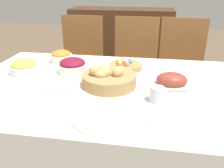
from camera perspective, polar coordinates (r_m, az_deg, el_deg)
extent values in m
cube|color=silver|center=(1.57, 1.15, -12.68)|extent=(1.81, 1.09, 0.74)
cylinder|color=brown|center=(2.19, 10.32, -6.44)|extent=(0.03, 0.03, 0.43)
cylinder|color=brown|center=(2.22, 20.42, -7.28)|extent=(0.03, 0.03, 0.43)
cylinder|color=brown|center=(2.54, 10.87, -2.09)|extent=(0.03, 0.03, 0.43)
cylinder|color=brown|center=(2.56, 19.55, -2.87)|extent=(0.03, 0.03, 0.43)
cube|color=brown|center=(2.27, 15.92, 0.50)|extent=(0.45, 0.45, 0.02)
cube|color=brown|center=(2.37, 16.54, 8.60)|extent=(0.42, 0.05, 0.54)
cylinder|color=brown|center=(2.37, -14.10, -4.40)|extent=(0.03, 0.03, 0.43)
cylinder|color=brown|center=(2.23, -5.11, -5.61)|extent=(0.03, 0.03, 0.43)
cylinder|color=brown|center=(2.68, -10.46, -0.61)|extent=(0.03, 0.03, 0.43)
cylinder|color=brown|center=(2.56, -2.44, -1.45)|extent=(0.03, 0.03, 0.43)
cube|color=brown|center=(2.36, -8.35, 2.04)|extent=(0.45, 0.45, 0.02)
cube|color=brown|center=(2.45, -7.04, 9.84)|extent=(0.42, 0.05, 0.54)
cylinder|color=brown|center=(2.21, -0.64, -5.78)|extent=(0.03, 0.03, 0.43)
cylinder|color=brown|center=(2.18, 9.50, -6.60)|extent=(0.03, 0.03, 0.43)
cylinder|color=brown|center=(2.55, 1.00, -1.52)|extent=(0.03, 0.03, 0.43)
cylinder|color=brown|center=(2.52, 9.74, -2.17)|extent=(0.03, 0.03, 0.43)
cube|color=brown|center=(2.26, 5.11, 1.22)|extent=(0.43, 0.43, 0.02)
cube|color=brown|center=(2.36, 5.84, 9.36)|extent=(0.42, 0.03, 0.54)
cube|color=#4C2D19|center=(3.33, 2.23, 9.45)|extent=(1.35, 0.44, 0.96)
cylinder|color=#AD8451|center=(1.36, -0.66, 1.00)|extent=(0.31, 0.31, 0.07)
ellipsoid|color=tan|center=(1.33, 1.42, 2.86)|extent=(0.08, 0.09, 0.06)
ellipsoid|color=tan|center=(1.34, -4.16, 3.22)|extent=(0.08, 0.08, 0.06)
ellipsoid|color=tan|center=(1.38, -1.63, 3.37)|extent=(0.09, 0.09, 0.05)
ellipsoid|color=tan|center=(1.33, -2.90, 2.40)|extent=(0.10, 0.09, 0.05)
ellipsoid|color=tan|center=(1.34, -1.88, 2.77)|extent=(0.09, 0.08, 0.06)
cylinder|color=#AD8451|center=(1.64, 3.32, 4.32)|extent=(0.22, 0.22, 0.03)
ellipsoid|color=#B27AD1|center=(1.63, 2.60, 5.45)|extent=(0.04, 0.04, 0.05)
ellipsoid|color=pink|center=(1.58, 3.60, 4.88)|extent=(0.03, 0.03, 0.04)
ellipsoid|color=pink|center=(1.66, 2.87, 5.80)|extent=(0.04, 0.04, 0.04)
ellipsoid|color=#F29E4C|center=(1.62, 1.75, 5.42)|extent=(0.04, 0.04, 0.05)
ellipsoid|color=#F29E4C|center=(1.63, 3.01, 5.40)|extent=(0.03, 0.03, 0.04)
ellipsoid|color=#F4D151|center=(1.59, 1.91, 5.00)|extent=(0.03, 0.03, 0.04)
ellipsoid|color=#60B2E0|center=(1.64, 4.46, 5.53)|extent=(0.03, 0.03, 0.04)
ellipsoid|color=silver|center=(1.42, 14.07, -0.08)|extent=(0.27, 0.19, 0.01)
ellipsoid|color=brown|center=(1.41, 14.19, 0.98)|extent=(0.18, 0.13, 0.09)
cylinder|color=silver|center=(1.59, -9.42, 3.77)|extent=(0.20, 0.20, 0.06)
ellipsoid|color=maroon|center=(1.57, -9.52, 5.08)|extent=(0.17, 0.17, 0.06)
cylinder|color=silver|center=(1.81, -12.08, 6.08)|extent=(0.16, 0.16, 0.06)
ellipsoid|color=orange|center=(1.80, -12.18, 7.19)|extent=(0.14, 0.14, 0.05)
cylinder|color=silver|center=(1.65, -20.33, 3.36)|extent=(0.19, 0.19, 0.05)
ellipsoid|color=#F4DB4C|center=(1.64, -20.51, 4.55)|extent=(0.16, 0.16, 0.06)
cylinder|color=silver|center=(1.06, -2.10, -8.06)|extent=(0.28, 0.28, 0.01)
cube|color=silver|center=(1.10, -10.60, -7.31)|extent=(0.02, 0.17, 0.00)
cube|color=silver|center=(1.05, 6.90, -8.89)|extent=(0.02, 0.17, 0.00)
cube|color=silver|center=(1.05, 8.56, -9.00)|extent=(0.02, 0.17, 0.00)
cylinder|color=silver|center=(1.20, 10.77, -2.51)|extent=(0.07, 0.07, 0.08)
cube|color=silver|center=(1.31, -12.14, -1.51)|extent=(0.13, 0.08, 0.03)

